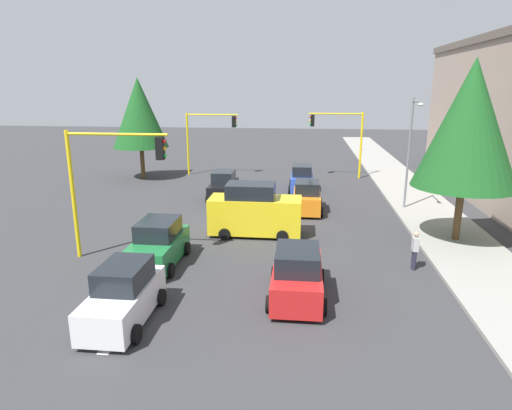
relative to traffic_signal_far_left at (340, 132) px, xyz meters
The scene contains 17 objects.
ground_plane 15.62m from the traffic_signal_far_left, 22.09° to the right, with size 120.00×120.00×0.00m, color #353538.
sidewalk_kerb 10.92m from the traffic_signal_far_left, 28.16° to the left, with size 80.00×4.00×0.15m, color gray.
lane_arrow_near 27.24m from the traffic_signal_far_left, 18.79° to the right, with size 2.40×1.10×1.10m.
traffic_signal_far_left is the anchor object (origin of this frame).
traffic_signal_near_right 23.02m from the traffic_signal_far_left, 29.68° to the right, with size 0.36×4.59×5.81m.
traffic_signal_far_right 11.34m from the traffic_signal_far_left, 90.00° to the right, with size 0.36×4.59×5.43m.
street_lamp_curbside 10.98m from the traffic_signal_far_left, 18.71° to the left, with size 2.15×0.28×7.00m.
tree_roadside_near 16.82m from the traffic_signal_far_left, 16.76° to the left, with size 4.90×4.90×8.98m.
tree_opposite_side 16.87m from the traffic_signal_far_left, 83.16° to the right, with size 4.58×4.58×8.38m.
delivery_van_yellow 17.11m from the traffic_signal_far_left, 18.79° to the right, with size 2.22×4.80×2.77m.
car_blue 6.82m from the traffic_signal_far_left, 30.13° to the right, with size 4.04×1.92×1.98m.
car_white 27.03m from the traffic_signal_far_left, 19.07° to the right, with size 3.99×1.95×1.98m.
car_black 12.48m from the traffic_signal_far_left, 44.34° to the right, with size 3.81×1.92×1.98m.
car_red 23.45m from the traffic_signal_far_left, ahead, with size 4.15×2.10×1.98m.
car_orange 11.91m from the traffic_signal_far_left, 13.56° to the right, with size 3.76×1.97×1.98m.
car_green 22.66m from the traffic_signal_far_left, 24.26° to the right, with size 4.14×2.10×1.98m.
pedestrian_crossing 20.17m from the traffic_signal_far_left, ahead, with size 0.40×0.24×1.70m.
Camera 1 is at (24.30, 2.76, 7.64)m, focal length 31.15 mm.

